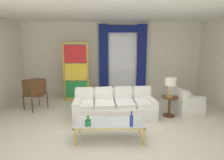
{
  "coord_description": "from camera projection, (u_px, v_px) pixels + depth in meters",
  "views": [
    {
      "loc": [
        0.03,
        -4.56,
        2.09
      ],
      "look_at": [
        0.03,
        0.9,
        1.05
      ],
      "focal_mm": 29.45,
      "sensor_mm": 36.0,
      "label": 1
    }
  ],
  "objects": [
    {
      "name": "wall_rear",
      "position": [
        111.0,
        60.0,
        7.6
      ],
      "size": [
        8.0,
        0.12,
        3.0
      ],
      "primitive_type": "cube",
      "color": "silver",
      "rests_on": "ground"
    },
    {
      "name": "ground_plane",
      "position": [
        111.0,
        125.0,
        4.87
      ],
      "size": [
        16.0,
        16.0,
        0.0
      ],
      "primitive_type": "plane",
      "color": "silver"
    },
    {
      "name": "armchair_white",
      "position": [
        184.0,
        104.0,
        5.73
      ],
      "size": [
        0.99,
        0.98,
        0.8
      ],
      "color": "white",
      "rests_on": "ground"
    },
    {
      "name": "couch_white_long",
      "position": [
        114.0,
        106.0,
        5.42
      ],
      "size": [
        2.41,
        1.13,
        0.86
      ],
      "color": "white",
      "rests_on": "ground"
    },
    {
      "name": "curtained_window",
      "position": [
        123.0,
        54.0,
        7.39
      ],
      "size": [
        2.0,
        0.17,
        2.7
      ],
      "color": "white",
      "rests_on": "ground"
    },
    {
      "name": "peacock_figurine",
      "position": [
        83.0,
        97.0,
        6.67
      ],
      "size": [
        0.44,
        0.6,
        0.5
      ],
      "color": "beige",
      "rests_on": "ground"
    },
    {
      "name": "coffee_table",
      "position": [
        109.0,
        123.0,
        4.1
      ],
      "size": [
        1.53,
        0.63,
        0.41
      ],
      "color": "silver",
      "rests_on": "ground"
    },
    {
      "name": "ceiling_slab",
      "position": [
        111.0,
        11.0,
        5.1
      ],
      "size": [
        8.0,
        7.6,
        0.04
      ],
      "primitive_type": "cube",
      "color": "white"
    },
    {
      "name": "bottle_blue_decanter",
      "position": [
        88.0,
        122.0,
        3.87
      ],
      "size": [
        0.12,
        0.12,
        0.23
      ],
      "color": "#196B3D",
      "rests_on": "coffee_table"
    },
    {
      "name": "vintage_tv",
      "position": [
        35.0,
        88.0,
        5.97
      ],
      "size": [
        0.75,
        0.77,
        1.35
      ],
      "color": "brown",
      "rests_on": "ground"
    },
    {
      "name": "round_side_table",
      "position": [
        169.0,
        105.0,
        5.44
      ],
      "size": [
        0.48,
        0.48,
        0.59
      ],
      "color": "brown",
      "rests_on": "ground"
    },
    {
      "name": "stained_glass_divider",
      "position": [
        76.0,
        73.0,
        6.87
      ],
      "size": [
        0.95,
        0.05,
        2.2
      ],
      "color": "gold",
      "rests_on": "ground"
    },
    {
      "name": "table_lamp_brass",
      "position": [
        171.0,
        82.0,
        5.31
      ],
      "size": [
        0.32,
        0.32,
        0.57
      ],
      "color": "#B29338",
      "rests_on": "round_side_table"
    },
    {
      "name": "bottle_crystal_tall",
      "position": [
        131.0,
        120.0,
        3.85
      ],
      "size": [
        0.08,
        0.08,
        0.33
      ],
      "color": "navy",
      "rests_on": "coffee_table"
    }
  ]
}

